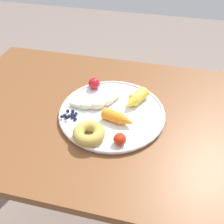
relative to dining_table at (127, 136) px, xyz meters
The scene contains 10 objects.
ground_plane 0.67m from the dining_table, ahead, with size 6.00×6.00×0.00m, color gray.
dining_table is the anchor object (origin of this frame).
plate 0.12m from the dining_table, ahead, with size 0.35×0.35×0.02m.
banana 0.17m from the dining_table, ahead, with size 0.17×0.12×0.03m.
carrot_orange 0.14m from the dining_table, 64.89° to the left, with size 0.11×0.06×0.04m.
carrot_yellow 0.14m from the dining_table, 102.45° to the right, with size 0.09×0.11×0.04m.
donut 0.21m from the dining_table, 54.87° to the left, with size 0.10×0.10×0.04m, color #B69944.
blueberry_pile 0.22m from the dining_table, 18.47° to the left, with size 0.05×0.05×0.02m.
tomato_near 0.23m from the dining_table, 36.32° to the right, with size 0.04×0.04×0.04m, color red.
tomato_mid 0.19m from the dining_table, 89.79° to the left, with size 0.04×0.04×0.04m, color red.
Camera 1 is at (-0.09, 0.62, 1.35)m, focal length 40.72 mm.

